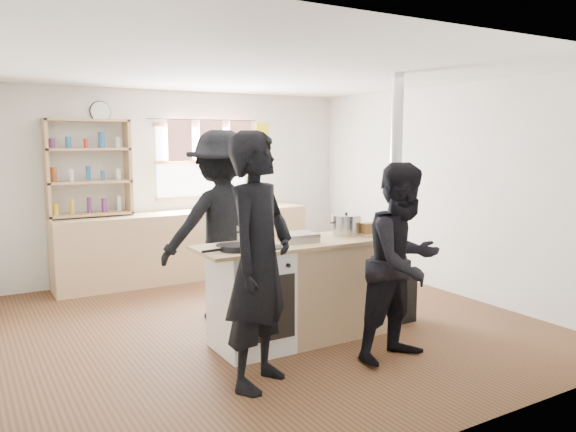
% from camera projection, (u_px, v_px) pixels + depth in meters
% --- Properties ---
extents(ground, '(5.00, 5.00, 0.01)m').
position_uv_depth(ground, '(266.00, 324.00, 5.69)').
color(ground, brown).
rests_on(ground, ground).
extents(back_counter, '(3.40, 0.55, 0.90)m').
position_uv_depth(back_counter, '(187.00, 245.00, 7.52)').
color(back_counter, tan).
rests_on(back_counter, ground).
extents(shelving_unit, '(1.00, 0.28, 1.20)m').
position_uv_depth(shelving_unit, '(89.00, 167.00, 6.87)').
color(shelving_unit, tan).
rests_on(shelving_unit, back_counter).
extents(thermos, '(0.10, 0.10, 0.28)m').
position_uv_depth(thermos, '(241.00, 198.00, 7.85)').
color(thermos, silver).
rests_on(thermos, back_counter).
extents(cooking_island, '(1.97, 0.64, 0.93)m').
position_uv_depth(cooking_island, '(308.00, 289.00, 5.23)').
color(cooking_island, white).
rests_on(cooking_island, ground).
extents(skillet_greens, '(0.30, 0.30, 0.05)m').
position_uv_depth(skillet_greens, '(236.00, 247.00, 4.70)').
color(skillet_greens, black).
rests_on(skillet_greens, cooking_island).
extents(roast_tray, '(0.33, 0.30, 0.07)m').
position_uv_depth(roast_tray, '(299.00, 237.00, 5.12)').
color(roast_tray, silver).
rests_on(roast_tray, cooking_island).
extents(stockpot_stove, '(0.21, 0.21, 0.17)m').
position_uv_depth(stockpot_stove, '(248.00, 234.00, 5.09)').
color(stockpot_stove, '#B8B8BA').
rests_on(stockpot_stove, cooking_island).
extents(stockpot_counter, '(0.29, 0.29, 0.22)m').
position_uv_depth(stockpot_counter, '(346.00, 225.00, 5.48)').
color(stockpot_counter, '#B0B0B3').
rests_on(stockpot_counter, cooking_island).
extents(bread_board, '(0.31, 0.24, 0.12)m').
position_uv_depth(bread_board, '(373.00, 230.00, 5.44)').
color(bread_board, tan).
rests_on(bread_board, cooking_island).
extents(flue_heater, '(0.35, 0.35, 2.50)m').
position_uv_depth(flue_heater, '(393.00, 258.00, 5.73)').
color(flue_heater, black).
rests_on(flue_heater, ground).
extents(person_near_left, '(0.84, 0.78, 1.92)m').
position_uv_depth(person_near_left, '(259.00, 261.00, 4.16)').
color(person_near_left, black).
rests_on(person_near_left, ground).
extents(person_near_right, '(0.87, 0.72, 1.67)m').
position_uv_depth(person_near_right, '(403.00, 262.00, 4.68)').
color(person_near_right, black).
rests_on(person_near_right, ground).
extents(person_far, '(1.28, 0.76, 1.95)m').
position_uv_depth(person_far, '(222.00, 226.00, 5.75)').
color(person_far, black).
rests_on(person_far, ground).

